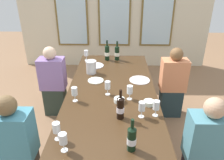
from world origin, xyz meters
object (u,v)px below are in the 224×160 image
at_px(white_plate_2, 140,80).
at_px(wine_glass_2, 108,85).
at_px(seated_person_1, 172,85).
at_px(wine_glass_6, 63,139).
at_px(wine_glass_4, 74,92).
at_px(wine_bottle_2, 120,108).
at_px(wine_glass_1, 142,107).
at_px(wine_glass_0, 130,90).
at_px(wine_glass_3, 156,105).
at_px(seated_person_3, 204,151).
at_px(wine_glass_7, 86,54).
at_px(wine_bottle_1, 107,53).
at_px(wine_bottle_0, 132,139).
at_px(metal_pitcher, 91,67).
at_px(white_plate_0, 96,80).
at_px(seated_person_0, 53,83).
at_px(tasting_bowl_0, 149,103).
at_px(tasting_bowl_1, 119,100).
at_px(white_plate_1, 95,66).
at_px(seated_person_2, 17,148).
at_px(dining_table, 111,98).
at_px(wine_glass_5, 57,128).
at_px(wine_bottle_3, 117,53).

bearing_deg(white_plate_2, wine_glass_2, -137.10).
relative_size(white_plate_2, seated_person_1, 0.25).
bearing_deg(wine_glass_2, wine_glass_6, -108.92).
bearing_deg(wine_glass_4, wine_bottle_2, -31.59).
xyz_separation_m(wine_glass_1, seated_person_1, (0.60, 1.14, -0.34)).
bearing_deg(wine_glass_0, wine_glass_3, -51.92).
bearing_deg(seated_person_3, wine_glass_7, 126.60).
bearing_deg(wine_bottle_1, wine_bottle_0, -82.08).
bearing_deg(metal_pitcher, wine_glass_1, -59.69).
xyz_separation_m(white_plate_0, wine_glass_7, (-0.22, 0.77, 0.11)).
relative_size(white_plate_0, seated_person_3, 0.19).
height_order(wine_glass_7, seated_person_0, seated_person_0).
bearing_deg(tasting_bowl_0, wine_glass_6, -137.61).
xyz_separation_m(metal_pitcher, wine_bottle_1, (0.21, 0.54, 0.03)).
bearing_deg(wine_bottle_2, tasting_bowl_1, 91.71).
height_order(white_plate_1, seated_person_2, seated_person_2).
height_order(metal_pitcher, wine_glass_3, metal_pitcher).
bearing_deg(wine_glass_6, dining_table, 68.86).
xyz_separation_m(wine_bottle_0, wine_glass_5, (-0.64, 0.11, 0.00)).
height_order(white_plate_1, wine_glass_6, wine_glass_6).
bearing_deg(white_plate_1, wine_bottle_2, -74.53).
bearing_deg(wine_bottle_3, tasting_bowl_0, -75.41).
height_order(white_plate_2, seated_person_3, seated_person_3).
xyz_separation_m(tasting_bowl_0, wine_glass_3, (0.04, -0.21, 0.10)).
distance_m(tasting_bowl_1, seated_person_3, 1.00).
bearing_deg(wine_glass_5, wine_bottle_3, 75.21).
height_order(wine_glass_1, seated_person_0, seated_person_0).
height_order(wine_glass_6, wine_glass_7, same).
bearing_deg(wine_glass_1, wine_glass_2, 128.79).
bearing_deg(wine_bottle_2, wine_glass_3, 7.70).
relative_size(tasting_bowl_0, seated_person_2, 0.11).
bearing_deg(wine_glass_6, white_plate_1, 87.15).
bearing_deg(dining_table, wine_glass_4, -157.84).
bearing_deg(seated_person_3, seated_person_0, 142.73).
height_order(wine_bottle_0, tasting_bowl_0, wine_bottle_0).
distance_m(wine_glass_2, wine_glass_3, 0.66).
xyz_separation_m(seated_person_1, seated_person_2, (-1.83, -1.39, 0.00)).
distance_m(wine_bottle_0, seated_person_3, 0.83).
distance_m(wine_bottle_0, wine_bottle_2, 0.45).
bearing_deg(wine_glass_7, tasting_bowl_0, -57.32).
height_order(wine_bottle_0, wine_glass_2, wine_bottle_0).
height_order(metal_pitcher, wine_bottle_0, wine_bottle_0).
xyz_separation_m(wine_bottle_3, wine_glass_4, (-0.48, -1.32, -0.01)).
height_order(dining_table, wine_bottle_3, wine_bottle_3).
relative_size(wine_glass_0, seated_person_1, 0.16).
bearing_deg(wine_glass_7, seated_person_0, -136.70).
distance_m(wine_glass_2, seated_person_1, 1.23).
height_order(tasting_bowl_1, wine_glass_2, wine_glass_2).
xyz_separation_m(dining_table, seated_person_3, (0.91, -0.71, -0.16)).
relative_size(wine_bottle_3, wine_glass_5, 1.85).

